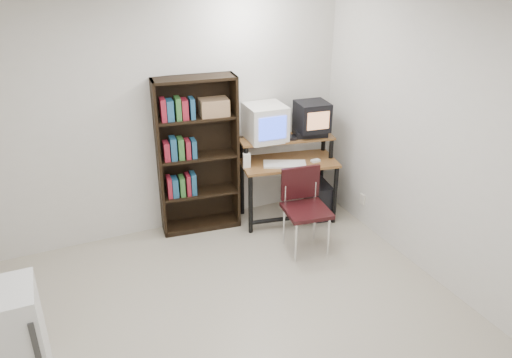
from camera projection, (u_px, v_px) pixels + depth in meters
name	position (u px, v px, depth m)	size (l,w,h in m)	color
floor	(243.00, 333.00, 4.19)	(4.00, 4.00, 0.01)	#B6AD97
ceiling	(239.00, 7.00, 3.09)	(4.00, 4.00, 0.01)	white
back_wall	(168.00, 117.00, 5.29)	(4.00, 0.01, 2.60)	beige
right_wall	(451.00, 152.00, 4.38)	(0.01, 4.00, 2.60)	beige
computer_desk	(288.00, 165.00, 5.71)	(1.16, 0.73, 0.98)	brown
crt_monitor	(265.00, 123.00, 5.54)	(0.44, 0.45, 0.40)	silver
vcr	(310.00, 133.00, 5.71)	(0.36, 0.26, 0.08)	black
crt_tv	(312.00, 116.00, 5.61)	(0.38, 0.38, 0.32)	black
cd_spindle	(293.00, 138.00, 5.60)	(0.12, 0.12, 0.05)	#26262B
keyboard	(285.00, 165.00, 5.56)	(0.47, 0.21, 0.04)	silver
mousepad	(314.00, 162.00, 5.66)	(0.22, 0.18, 0.01)	black
mouse	(315.00, 161.00, 5.64)	(0.10, 0.06, 0.03)	white
desk_speaker	(247.00, 161.00, 5.49)	(0.08, 0.07, 0.17)	silver
pc_tower	(318.00, 198.00, 5.97)	(0.20, 0.45, 0.42)	black
school_chair	(304.00, 201.00, 5.18)	(0.49, 0.49, 0.88)	black
bookshelf	(197.00, 154.00, 5.43)	(0.90, 0.39, 1.75)	black
mini_fridge	(9.00, 337.00, 3.58)	(0.47, 0.49, 0.79)	silver
wall_outlet	(362.00, 199.00, 5.75)	(0.02, 0.08, 0.12)	beige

